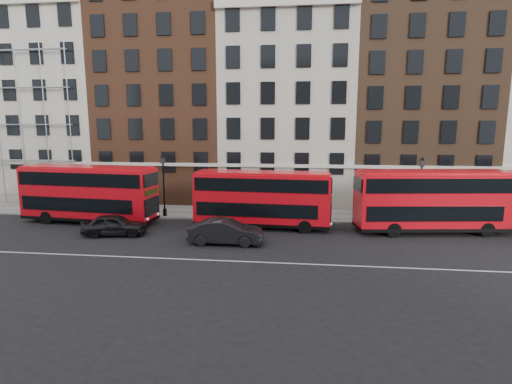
# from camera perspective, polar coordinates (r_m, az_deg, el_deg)

# --- Properties ---
(ground) EXTENTS (120.00, 120.00, 0.00)m
(ground) POSITION_cam_1_polar(r_m,az_deg,el_deg) (25.69, 2.65, -8.56)
(ground) COLOR black
(ground) RESTS_ON ground
(pavement) EXTENTS (80.00, 5.00, 0.15)m
(pavement) POSITION_cam_1_polar(r_m,az_deg,el_deg) (35.78, 3.85, -3.21)
(pavement) COLOR gray
(pavement) RESTS_ON ground
(kerb) EXTENTS (80.00, 0.30, 0.16)m
(kerb) POSITION_cam_1_polar(r_m,az_deg,el_deg) (33.35, 3.63, -4.15)
(kerb) COLOR gray
(kerb) RESTS_ON ground
(road_centre_line) EXTENTS (70.00, 0.12, 0.01)m
(road_centre_line) POSITION_cam_1_polar(r_m,az_deg,el_deg) (23.80, 2.31, -10.05)
(road_centre_line) COLOR white
(road_centre_line) RESTS_ON ground
(building_terrace) EXTENTS (64.00, 11.95, 22.00)m
(building_terrace) POSITION_cam_1_polar(r_m,az_deg,el_deg) (42.33, 4.10, 12.63)
(building_terrace) COLOR #AFA897
(building_terrace) RESTS_ON ground
(bus_a) EXTENTS (11.37, 3.76, 4.69)m
(bus_a) POSITION_cam_1_polar(r_m,az_deg,el_deg) (35.37, -22.82, -0.07)
(bus_a) COLOR red
(bus_a) RESTS_ON ground
(bus_b) EXTENTS (10.66, 3.11, 4.43)m
(bus_b) POSITION_cam_1_polar(r_m,az_deg,el_deg) (30.99, 0.82, -0.85)
(bus_b) COLOR red
(bus_b) RESTS_ON ground
(bus_c) EXTENTS (11.39, 4.09, 4.68)m
(bus_c) POSITION_cam_1_polar(r_m,az_deg,el_deg) (32.25, 23.80, -1.02)
(bus_c) COLOR red
(bus_c) RESTS_ON ground
(car_rear) EXTENTS (4.80, 2.56, 1.55)m
(car_rear) POSITION_cam_1_polar(r_m,az_deg,el_deg) (30.97, -19.54, -4.45)
(car_rear) COLOR black
(car_rear) RESTS_ON ground
(car_front) EXTENTS (5.06, 1.77, 1.67)m
(car_front) POSITION_cam_1_polar(r_m,az_deg,el_deg) (27.26, -4.35, -5.67)
(car_front) COLOR #242427
(car_front) RESTS_ON ground
(lamp_post_left) EXTENTS (0.44, 0.44, 5.33)m
(lamp_post_left) POSITION_cam_1_polar(r_m,az_deg,el_deg) (35.21, -13.05, 1.33)
(lamp_post_left) COLOR black
(lamp_post_left) RESTS_ON pavement
(lamp_post_right) EXTENTS (0.44, 0.44, 5.33)m
(lamp_post_right) POSITION_cam_1_polar(r_m,az_deg,el_deg) (34.39, 22.44, 0.65)
(lamp_post_right) COLOR black
(lamp_post_right) RESTS_ON pavement
(iron_railings) EXTENTS (6.60, 0.06, 1.00)m
(iron_railings) POSITION_cam_1_polar(r_m,az_deg,el_deg) (37.81, 4.03, -1.62)
(iron_railings) COLOR black
(iron_railings) RESTS_ON pavement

